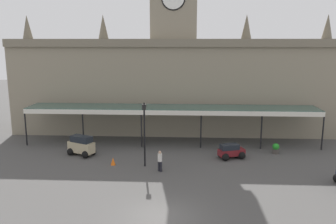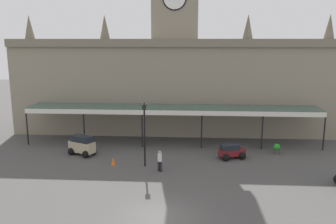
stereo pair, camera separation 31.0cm
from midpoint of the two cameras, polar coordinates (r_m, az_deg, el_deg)
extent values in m
plane|color=#494846|center=(21.33, -1.61, -16.56)|extent=(140.00, 140.00, 0.00)
cube|color=gray|center=(39.76, 0.74, 4.37)|extent=(34.76, 6.99, 10.18)
cube|color=#756C5B|center=(35.82, 0.52, 11.11)|extent=(34.76, 0.30, 0.80)
cube|color=gray|center=(39.60, 0.77, 16.44)|extent=(4.80, 4.80, 6.51)
cone|color=#675F50|center=(43.34, -22.00, 12.62)|extent=(1.10, 1.10, 2.60)
cone|color=#675F50|center=(40.55, -10.66, 13.37)|extent=(1.10, 1.10, 2.60)
cone|color=#675F50|center=(39.94, 12.36, 13.33)|extent=(1.10, 1.10, 2.60)
cone|color=#675F50|center=(42.14, 24.20, 12.50)|extent=(1.10, 1.10, 2.60)
cube|color=#38564C|center=(34.37, 0.35, 0.73)|extent=(28.15, 3.20, 0.16)
cube|color=silver|center=(32.84, 0.22, -0.13)|extent=(28.15, 0.12, 0.44)
cylinder|color=black|center=(36.81, -22.24, -2.35)|extent=(0.14, 0.14, 3.53)
cylinder|color=black|center=(34.79, -13.81, -2.58)|extent=(0.14, 0.14, 3.53)
cylinder|color=black|center=(33.61, -4.57, -2.77)|extent=(0.14, 0.14, 3.53)
cylinder|color=black|center=(33.35, 5.08, -2.90)|extent=(0.14, 0.14, 3.53)
cylinder|color=black|center=(34.03, 14.60, -2.94)|extent=(0.14, 0.14, 3.53)
cylinder|color=black|center=(35.60, 23.53, -2.90)|extent=(0.14, 0.14, 3.53)
cube|color=maroon|center=(31.14, 9.93, -6.41)|extent=(2.42, 1.59, 0.55)
cube|color=#1E232B|center=(30.90, 9.62, -5.57)|extent=(1.74, 1.29, 0.45)
sphere|color=black|center=(31.92, 10.81, -6.42)|extent=(0.64, 0.64, 0.64)
sphere|color=black|center=(31.17, 11.57, -6.89)|extent=(0.64, 0.64, 0.64)
sphere|color=black|center=(31.27, 8.26, -6.71)|extent=(0.64, 0.64, 0.64)
sphere|color=black|center=(30.50, 8.97, -7.21)|extent=(0.64, 0.64, 0.64)
cube|color=tan|center=(32.39, -14.11, -5.51)|extent=(2.58, 1.88, 0.95)
cube|color=#1E232B|center=(32.15, -14.10, -4.25)|extent=(2.10, 1.62, 0.55)
sphere|color=black|center=(32.75, -15.74, -6.19)|extent=(0.64, 0.64, 0.64)
sphere|color=black|center=(33.40, -14.61, -5.78)|extent=(0.64, 0.64, 0.64)
sphere|color=black|center=(31.64, -13.50, -6.70)|extent=(0.64, 0.64, 0.64)
sphere|color=black|center=(32.31, -12.38, -6.26)|extent=(0.64, 0.64, 0.64)
cylinder|color=black|center=(27.85, -1.80, -8.71)|extent=(0.17, 0.17, 0.82)
cylinder|color=black|center=(27.71, -1.47, -8.82)|extent=(0.17, 0.17, 0.82)
cylinder|color=silver|center=(27.54, -1.64, -7.36)|extent=(0.34, 0.34, 0.62)
sphere|color=tan|center=(27.40, -1.65, -6.52)|extent=(0.23, 0.23, 0.23)
cylinder|color=black|center=(28.35, -4.13, -4.27)|extent=(0.13, 0.13, 4.68)
cube|color=black|center=(27.77, -4.20, 0.82)|extent=(0.30, 0.30, 0.44)
sphere|color=black|center=(27.72, -4.21, 1.39)|extent=(0.14, 0.14, 0.14)
cone|color=orange|center=(29.53, -9.17, -7.86)|extent=(0.40, 0.40, 0.63)
cylinder|color=#47423D|center=(33.37, 16.74, -6.12)|extent=(0.56, 0.56, 0.42)
sphere|color=#238925|center=(33.24, 16.79, -5.38)|extent=(0.60, 0.60, 0.60)
camera|label=1|loc=(0.15, -90.32, -0.07)|focal=37.70mm
camera|label=2|loc=(0.15, 89.68, 0.07)|focal=37.70mm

